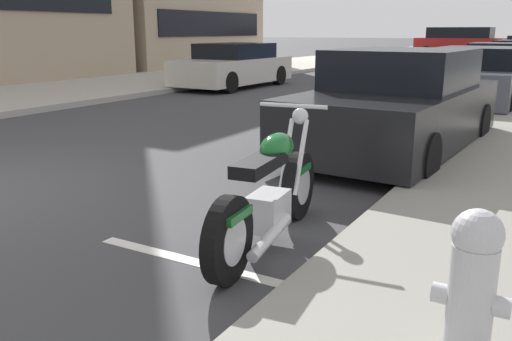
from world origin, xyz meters
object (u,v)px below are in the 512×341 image
object	(u,v)px
crossing_truck	(459,42)
parked_car_far_down_curb	(497,66)
fire_hydrant	(472,284)
parked_car_behind_motorcycle	(398,106)
parked_motorcycle	(270,195)
parked_car_mid_block	(476,78)
car_opposite_curb	(234,66)

from	to	relation	value
crossing_truck	parked_car_far_down_curb	bearing A→B (deg)	105.60
parked_car_far_down_curb	fire_hydrant	world-z (taller)	parked_car_far_down_curb
parked_car_behind_motorcycle	fire_hydrant	distance (m)	5.51
crossing_truck	fire_hydrant	bearing A→B (deg)	102.46
fire_hydrant	parked_motorcycle	bearing A→B (deg)	56.19
parked_car_mid_block	car_opposite_curb	world-z (taller)	parked_car_mid_block
car_opposite_curb	fire_hydrant	world-z (taller)	car_opposite_curb
parked_car_behind_motorcycle	car_opposite_curb	xyz separation A→B (m)	(6.83, 7.15, -0.04)
crossing_truck	parked_car_behind_motorcycle	bearing A→B (deg)	100.83
parked_car_far_down_curb	parked_car_behind_motorcycle	bearing A→B (deg)	178.60
crossing_truck	car_opposite_curb	xyz separation A→B (m)	(-23.72, 2.55, -0.37)
parked_car_behind_motorcycle	fire_hydrant	bearing A→B (deg)	-157.43
parked_motorcycle	fire_hydrant	xyz separation A→B (m)	(-1.16, -1.74, 0.14)
parked_car_far_down_curb	car_opposite_curb	xyz separation A→B (m)	(-4.30, 7.15, -0.00)
parked_car_mid_block	crossing_truck	bearing A→B (deg)	10.30
parked_car_mid_block	parked_car_far_down_curb	world-z (taller)	parked_car_far_down_curb
parked_car_behind_motorcycle	parked_car_far_down_curb	size ratio (longest dim) A/B	1.11
parked_car_mid_block	fire_hydrant	size ratio (longest dim) A/B	5.79
parked_motorcycle	parked_car_mid_block	bearing A→B (deg)	-7.01
car_opposite_curb	parked_car_mid_block	bearing A→B (deg)	84.65
parked_car_behind_motorcycle	crossing_truck	xyz separation A→B (m)	(30.55, 4.60, 0.33)
parked_car_far_down_curb	car_opposite_curb	distance (m)	8.35
parked_car_behind_motorcycle	parked_car_mid_block	world-z (taller)	parked_car_behind_motorcycle
parked_motorcycle	parked_car_far_down_curb	xyz separation A→B (m)	(15.16, 0.09, 0.22)
parked_car_far_down_curb	car_opposite_curb	world-z (taller)	parked_car_far_down_curb
parked_car_far_down_curb	parked_car_mid_block	bearing A→B (deg)	-179.68
parked_motorcycle	car_opposite_curb	world-z (taller)	car_opposite_curb
parked_car_mid_block	parked_car_far_down_curb	size ratio (longest dim) A/B	1.14
parked_car_mid_block	crossing_truck	size ratio (longest dim) A/B	0.83
parked_car_mid_block	crossing_truck	distance (m)	24.94
parked_motorcycle	crossing_truck	world-z (taller)	crossing_truck
parked_car_mid_block	car_opposite_curb	size ratio (longest dim) A/B	1.03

